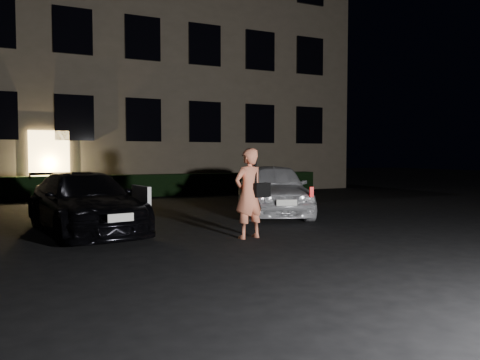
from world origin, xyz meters
name	(u,v)px	position (x,y,z in m)	size (l,w,h in m)	color
ground	(282,240)	(0.00, 0.00, 0.00)	(80.00, 80.00, 0.00)	black
building	(123,62)	(0.00, 14.99, 6.00)	(20.00, 8.11, 12.00)	#6F624F
hedge	(147,185)	(0.00, 10.50, 0.42)	(15.00, 0.70, 0.85)	black
sedan	(85,202)	(-3.23, 2.61, 0.62)	(2.34, 4.46, 1.23)	black
hatch	(273,189)	(1.66, 3.38, 0.70)	(2.94, 4.41, 1.40)	silver
man	(249,193)	(-0.48, 0.45, 0.87)	(0.77, 0.53, 1.73)	#FB8761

